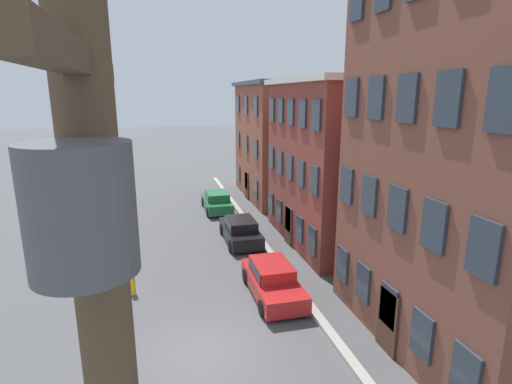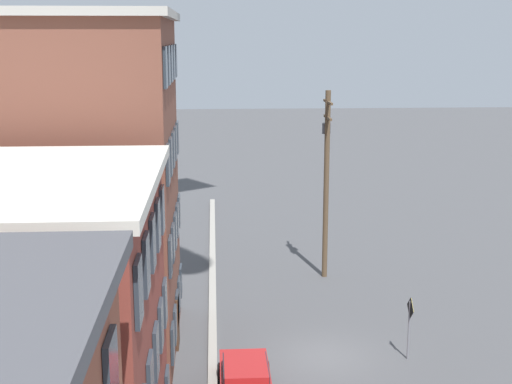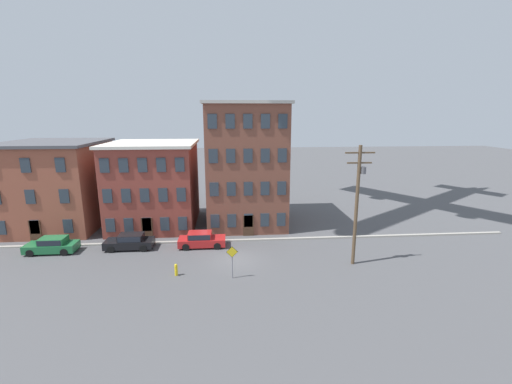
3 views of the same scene
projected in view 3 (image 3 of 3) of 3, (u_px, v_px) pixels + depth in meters
name	position (u px, v px, depth m)	size (l,w,h in m)	color
ground_plane	(236.00, 260.00, 29.61)	(200.00, 200.00, 0.00)	#4C4C4F
kerb_strip	(235.00, 240.00, 33.97)	(56.00, 0.36, 0.16)	#9E998E
apartment_corner	(57.00, 184.00, 37.93)	(9.94, 11.00, 9.44)	brown
apartment_midblock	(155.00, 184.00, 38.24)	(9.41, 9.87, 9.32)	brown
apartment_far	(245.00, 163.00, 38.93)	(9.01, 10.63, 13.62)	brown
car_green	(52.00, 245.00, 31.05)	(4.40, 1.92, 1.43)	#1E6638
car_black	(130.00, 241.00, 31.92)	(4.40, 1.92, 1.43)	black
car_red	(201.00, 239.00, 32.42)	(4.40, 1.92, 1.43)	#B21E1E
caution_sign	(232.00, 257.00, 25.95)	(0.90, 0.08, 2.61)	slate
utility_pole	(357.00, 199.00, 27.65)	(2.40, 0.44, 9.98)	brown
fire_hydrant	(176.00, 270.00, 26.69)	(0.24, 0.34, 0.96)	yellow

